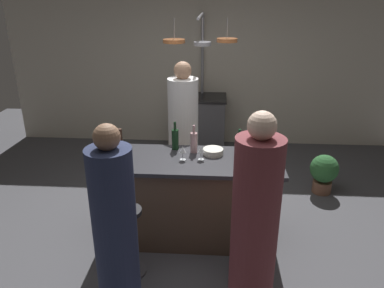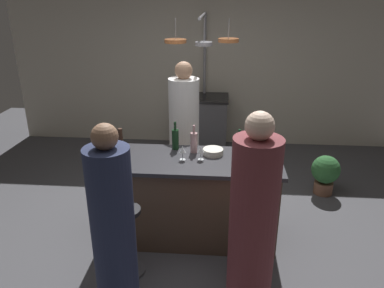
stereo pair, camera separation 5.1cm
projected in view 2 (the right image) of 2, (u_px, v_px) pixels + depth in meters
ground_plane at (191, 235)px, 4.05m from camera, size 9.00×9.00×0.00m
back_wall at (205, 67)px, 6.20m from camera, size 6.40×0.16×2.60m
kitchen_island at (191, 198)px, 3.89m from camera, size 1.80×0.72×0.90m
stove_range at (203, 123)px, 6.15m from camera, size 0.80×0.64×0.89m
chef at (184, 137)px, 4.58m from camera, size 0.36×0.36×1.71m
bar_stool_right at (244, 244)px, 3.30m from camera, size 0.28×0.28×0.68m
guest_right at (253, 227)px, 2.83m from camera, size 0.36×0.36×1.70m
bar_stool_left at (128, 238)px, 3.38m from camera, size 0.28×0.28×0.68m
guest_left at (113, 229)px, 2.87m from camera, size 0.34×0.34×1.60m
overhead_pot_rack at (202, 52)px, 5.10m from camera, size 0.91×1.53×2.17m
potted_plant at (325, 172)px, 4.79m from camera, size 0.36×0.36×0.52m
pepper_mill at (121, 138)px, 3.97m from camera, size 0.05×0.05×0.21m
wine_bottle_red at (175, 139)px, 3.92m from camera, size 0.07×0.07×0.30m
wine_bottle_amber at (255, 160)px, 3.40m from camera, size 0.07×0.07×0.32m
wine_bottle_rose at (194, 142)px, 3.84m from camera, size 0.07×0.07×0.30m
wine_bottle_green at (239, 147)px, 3.71m from camera, size 0.07×0.07×0.30m
wine_glass_near_right_guest at (201, 150)px, 3.66m from camera, size 0.07×0.07×0.15m
wine_glass_by_chef at (182, 150)px, 3.66m from camera, size 0.07×0.07×0.15m
mixing_bowl_wooden at (260, 158)px, 3.65m from camera, size 0.18×0.18×0.08m
mixing_bowl_ceramic at (213, 152)px, 3.81m from camera, size 0.21×0.21×0.06m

